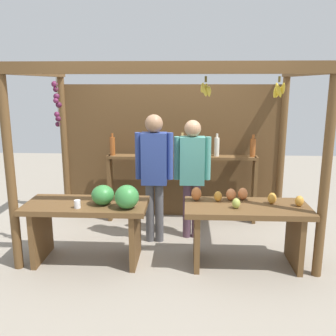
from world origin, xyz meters
The scene contains 7 objects.
ground_plane centered at (0.00, 0.00, 0.00)m, with size 12.00×12.00×0.00m, color gray.
market_stall centered at (0.00, 0.43, 1.30)m, with size 3.42×1.91×2.24m.
fruit_counter_left centered at (-0.82, -0.70, 0.59)m, with size 1.39×0.64×0.96m.
fruit_counter_right centered at (0.90, -0.66, 0.54)m, with size 1.39×0.64×0.86m.
bottle_shelf_unit centered at (0.17, 0.67, 0.80)m, with size 2.20×0.22×1.34m.
vendor_man centered at (-0.18, -0.09, 1.00)m, with size 0.48×0.23×1.66m.
vendor_woman centered at (0.30, 0.07, 0.94)m, with size 0.48×0.21×1.58m.
Camera 1 is at (0.23, -4.65, 2.04)m, focal length 39.72 mm.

